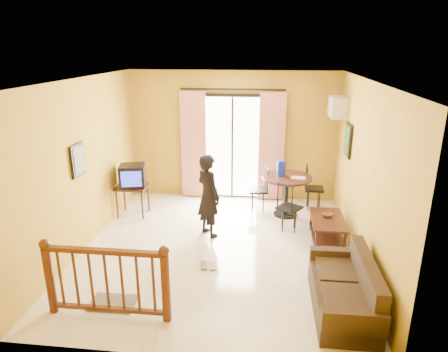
# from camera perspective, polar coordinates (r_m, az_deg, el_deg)

# --- Properties ---
(ground) EXTENTS (5.00, 5.00, 0.00)m
(ground) POSITION_cam_1_polar(r_m,az_deg,el_deg) (6.88, -0.83, -10.36)
(ground) COLOR beige
(ground) RESTS_ON ground
(room_shell) EXTENTS (5.00, 5.00, 5.00)m
(room_shell) POSITION_cam_1_polar(r_m,az_deg,el_deg) (6.25, -0.90, 3.49)
(room_shell) COLOR white
(room_shell) RESTS_ON ground
(balcony_door) EXTENTS (2.25, 0.14, 2.46)m
(balcony_door) POSITION_cam_1_polar(r_m,az_deg,el_deg) (8.72, 1.19, 4.22)
(balcony_door) COLOR black
(balcony_door) RESTS_ON ground
(tv_table) EXTENTS (0.62, 0.51, 0.61)m
(tv_table) POSITION_cam_1_polar(r_m,az_deg,el_deg) (8.20, -12.98, -1.90)
(tv_table) COLOR black
(tv_table) RESTS_ON ground
(television) EXTENTS (0.57, 0.53, 0.44)m
(television) POSITION_cam_1_polar(r_m,az_deg,el_deg) (8.10, -12.93, 0.05)
(television) COLOR black
(television) RESTS_ON tv_table
(picture_left) EXTENTS (0.05, 0.42, 0.52)m
(picture_left) POSITION_cam_1_polar(r_m,az_deg,el_deg) (6.75, -20.13, 2.14)
(picture_left) COLOR black
(picture_left) RESTS_ON room_shell
(dining_table) EXTENTS (0.98, 0.98, 0.82)m
(dining_table) POSITION_cam_1_polar(r_m,az_deg,el_deg) (8.04, 8.94, -1.21)
(dining_table) COLOR black
(dining_table) RESTS_ON ground
(water_jug) EXTENTS (0.17, 0.17, 0.31)m
(water_jug) POSITION_cam_1_polar(r_m,az_deg,el_deg) (7.97, 8.16, 1.11)
(water_jug) COLOR #1222AC
(water_jug) RESTS_ON dining_table
(serving_tray) EXTENTS (0.29, 0.20, 0.02)m
(serving_tray) POSITION_cam_1_polar(r_m,az_deg,el_deg) (7.90, 10.53, -0.29)
(serving_tray) COLOR beige
(serving_tray) RESTS_ON dining_table
(dining_chairs) EXTENTS (1.58, 1.58, 0.95)m
(dining_chairs) POSITION_cam_1_polar(r_m,az_deg,el_deg) (8.22, 8.86, -5.64)
(dining_chairs) COLOR black
(dining_chairs) RESTS_ON ground
(air_conditioner) EXTENTS (0.31, 0.60, 0.40)m
(air_conditioner) POSITION_cam_1_polar(r_m,az_deg,el_deg) (8.13, 15.95, 9.45)
(air_conditioner) COLOR silver
(air_conditioner) RESTS_ON room_shell
(botanical_print) EXTENTS (0.05, 0.50, 0.60)m
(botanical_print) POSITION_cam_1_polar(r_m,az_deg,el_deg) (7.61, 17.28, 4.93)
(botanical_print) COLOR black
(botanical_print) RESTS_ON room_shell
(coffee_table) EXTENTS (0.56, 1.01, 0.44)m
(coffee_table) POSITION_cam_1_polar(r_m,az_deg,el_deg) (7.21, 14.53, -6.95)
(coffee_table) COLOR black
(coffee_table) RESTS_ON ground
(bowl) EXTENTS (0.24, 0.24, 0.06)m
(bowl) POSITION_cam_1_polar(r_m,az_deg,el_deg) (7.22, 14.55, -5.37)
(bowl) COLOR brown
(bowl) RESTS_ON coffee_table
(sofa) EXTENTS (0.73, 1.56, 0.75)m
(sofa) POSITION_cam_1_polar(r_m,az_deg,el_deg) (5.54, 17.12, -15.60)
(sofa) COLOR #312113
(sofa) RESTS_ON ground
(standing_person) EXTENTS (0.64, 0.65, 1.51)m
(standing_person) POSITION_cam_1_polar(r_m,az_deg,el_deg) (7.07, -2.26, -2.81)
(standing_person) COLOR black
(standing_person) RESTS_ON ground
(stair_balustrade) EXTENTS (1.63, 0.13, 1.04)m
(stair_balustrade) POSITION_cam_1_polar(r_m,az_deg,el_deg) (5.28, -16.50, -13.68)
(stair_balustrade) COLOR #471E0F
(stair_balustrade) RESTS_ON ground
(doormat) EXTENTS (0.60, 0.41, 0.02)m
(doormat) POSITION_cam_1_polar(r_m,az_deg,el_deg) (5.79, -15.56, -17.04)
(doormat) COLOR #5B5648
(doormat) RESTS_ON ground
(sandals) EXTENTS (0.28, 0.26, 0.03)m
(sandals) POSITION_cam_1_polar(r_m,az_deg,el_deg) (6.38, -2.25, -12.68)
(sandals) COLOR brown
(sandals) RESTS_ON ground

